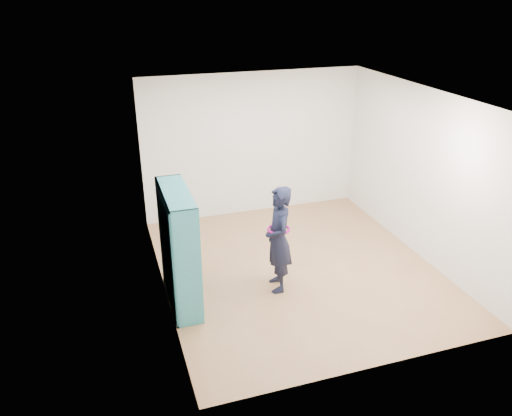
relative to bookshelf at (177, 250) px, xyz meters
name	(u,v)px	position (x,y,z in m)	size (l,w,h in m)	color
floor	(298,269)	(1.84, 0.28, -0.79)	(4.50, 4.50, 0.00)	#9C6A47
ceiling	(304,97)	(1.84, 0.28, 1.81)	(4.50, 4.50, 0.00)	white
wall_left	(159,207)	(-0.16, 0.28, 0.51)	(0.02, 4.50, 2.60)	silver
wall_right	(422,174)	(3.84, 0.28, 0.51)	(0.02, 4.50, 2.60)	silver
wall_back	(253,145)	(1.84, 2.53, 0.51)	(4.00, 0.02, 2.60)	silver
wall_front	(385,268)	(1.84, -1.97, 0.51)	(4.00, 0.02, 2.60)	silver
bookshelf	(177,250)	(0.00, 0.00, 0.00)	(0.35, 1.21, 1.61)	teal
person	(278,239)	(1.37, -0.10, -0.02)	(0.43, 0.60, 1.53)	black
smartphone	(268,231)	(1.25, -0.01, 0.08)	(0.02, 0.11, 0.14)	silver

